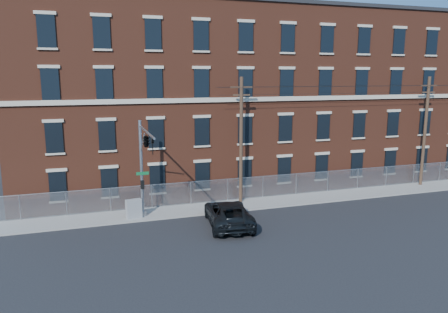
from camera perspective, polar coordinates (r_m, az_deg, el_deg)
name	(u,v)px	position (r m, az deg, el deg)	size (l,w,h in m)	color
ground	(241,229)	(29.29, 2.33, -9.63)	(140.00, 140.00, 0.00)	black
sidewalk	(351,194)	(38.90, 16.56, -4.82)	(65.00, 3.00, 0.12)	gray
mill_building	(304,96)	(45.21, 10.67, 7.96)	(55.30, 14.32, 16.30)	#5F2C1C
chain_link_fence	(343,179)	(39.70, 15.58, -2.97)	(59.06, 0.06, 1.85)	#A5A8AD
traffic_signal_mast	(145,150)	(28.56, -10.50, 0.87)	(0.90, 6.75, 7.00)	#9EA0A5
utility_pole_near	(241,138)	(33.76, 2.30, 2.46)	(1.80, 0.28, 10.00)	#422E21
utility_pole_mid	(425,129)	(43.37, 25.25, 3.29)	(1.80, 0.28, 10.00)	#422E21
overhead_wires	(429,88)	(43.11, 25.66, 8.27)	(40.00, 0.62, 0.62)	black
pickup_truck	(228,213)	(29.71, 0.58, -7.61)	(2.78, 6.04, 1.68)	black
utility_cabinet	(134,209)	(31.51, -11.95, -6.85)	(1.08, 0.54, 1.35)	gray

